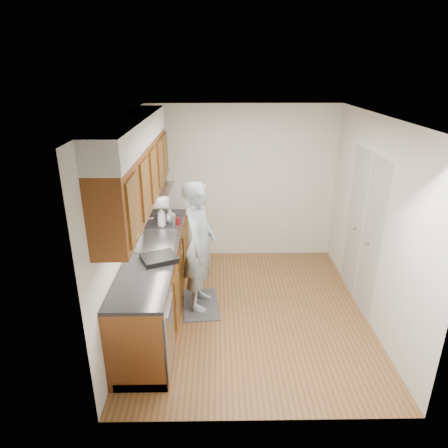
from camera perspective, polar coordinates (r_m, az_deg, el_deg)
name	(u,v)px	position (r m, az deg, el deg)	size (l,w,h in m)	color
floor	(249,311)	(5.42, 3.55, -12.30)	(3.50, 3.50, 0.00)	brown
ceiling	(254,117)	(4.52, 4.31, 14.97)	(3.50, 3.50, 0.00)	white
wall_left	(127,224)	(4.94, -13.72, -0.01)	(0.02, 3.50, 2.50)	silver
wall_right	(374,223)	(5.17, 20.69, 0.18)	(0.02, 3.50, 2.50)	silver
wall_back	(243,184)	(6.48, 2.68, 5.80)	(3.00, 0.02, 2.50)	silver
counter	(156,279)	(5.20, -9.73, -7.81)	(0.64, 2.80, 1.30)	brown
upper_cabinets	(137,166)	(4.74, -12.36, 8.08)	(0.47, 2.80, 1.21)	brown
closet_door	(363,230)	(5.51, 19.20, -0.85)	(0.02, 1.22, 2.05)	silver
floor_mat	(201,304)	(5.54, -3.33, -11.35)	(0.47, 0.80, 0.02)	#58585A
person	(199,238)	(5.07, -3.57, -2.03)	(0.69, 0.46, 1.95)	#8FA1AE
soap_bottle_a	(161,216)	(5.57, -8.93, 1.09)	(0.12, 0.12, 0.30)	silver
soap_bottle_b	(171,216)	(5.72, -7.57, 1.18)	(0.09, 0.09, 0.19)	silver
soap_bottle_c	(169,216)	(5.74, -7.83, 1.20)	(0.15, 0.15, 0.19)	silver
soda_can	(178,221)	(5.63, -6.52, 0.42)	(0.06, 0.06, 0.11)	#A81C21
steel_can	(174,220)	(5.64, -7.19, 0.50)	(0.07, 0.07, 0.12)	#A5A5AA
dish_rack	(159,258)	(4.65, -9.25, -4.85)	(0.38, 0.32, 0.06)	black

